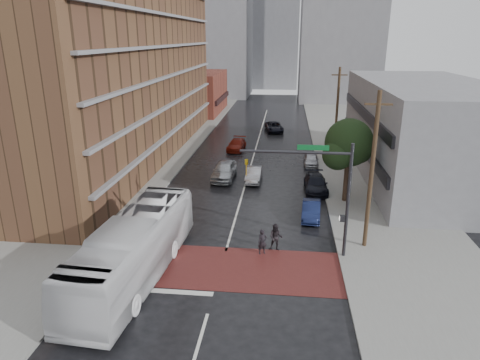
% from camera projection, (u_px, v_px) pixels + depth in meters
% --- Properties ---
extents(ground, '(160.00, 160.00, 0.00)m').
position_uv_depth(ground, '(220.00, 272.00, 24.70)').
color(ground, black).
rests_on(ground, ground).
extents(crosswalk, '(14.00, 5.00, 0.02)m').
position_uv_depth(crosswalk, '(221.00, 267.00, 25.16)').
color(crosswalk, maroon).
rests_on(crosswalk, ground).
extents(sidewalk_west, '(9.00, 90.00, 0.15)m').
position_uv_depth(sidewalk_west, '(154.00, 153.00, 49.40)').
color(sidewalk_west, gray).
rests_on(sidewalk_west, ground).
extents(sidewalk_east, '(9.00, 90.00, 0.15)m').
position_uv_depth(sidewalk_east, '(357.00, 159.00, 47.07)').
color(sidewalk_east, gray).
rests_on(sidewalk_east, ground).
extents(apartment_block, '(10.00, 44.00, 28.00)m').
position_uv_depth(apartment_block, '(119.00, 25.00, 44.27)').
color(apartment_block, brown).
rests_on(apartment_block, ground).
extents(storefront_west, '(8.00, 16.00, 7.00)m').
position_uv_depth(storefront_west, '(199.00, 93.00, 75.69)').
color(storefront_west, brown).
rests_on(storefront_west, ground).
extents(building_east, '(11.00, 26.00, 9.00)m').
position_uv_depth(building_east, '(423.00, 130.00, 40.44)').
color(building_east, gray).
rests_on(building_east, ground).
extents(distant_tower_west, '(18.00, 16.00, 32.00)m').
position_uv_depth(distant_tower_west, '(210.00, 22.00, 94.53)').
color(distant_tower_west, gray).
rests_on(distant_tower_west, ground).
extents(distant_tower_east, '(16.00, 14.00, 36.00)m').
position_uv_depth(distant_tower_east, '(342.00, 10.00, 85.40)').
color(distant_tower_east, gray).
rests_on(distant_tower_east, ground).
extents(distant_tower_center, '(12.00, 10.00, 24.00)m').
position_uv_depth(distant_tower_center, '(275.00, 40.00, 110.41)').
color(distant_tower_center, gray).
rests_on(distant_tower_center, ground).
extents(street_tree, '(4.20, 4.10, 6.90)m').
position_uv_depth(street_tree, '(349.00, 146.00, 33.67)').
color(street_tree, '#332319').
rests_on(street_tree, ground).
extents(signal_mast, '(6.50, 0.30, 7.20)m').
position_uv_depth(signal_mast, '(324.00, 184.00, 24.95)').
color(signal_mast, '#2D2D33').
rests_on(signal_mast, ground).
extents(utility_pole_near, '(1.60, 0.26, 10.00)m').
position_uv_depth(utility_pole_near, '(372.00, 171.00, 25.94)').
color(utility_pole_near, '#473321').
rests_on(utility_pole_near, ground).
extents(utility_pole_far, '(1.60, 0.26, 10.00)m').
position_uv_depth(utility_pole_far, '(337.00, 115.00, 44.79)').
color(utility_pole_far, '#473321').
rests_on(utility_pole_far, ground).
extents(transit_bus, '(3.84, 12.89, 3.54)m').
position_uv_depth(transit_bus, '(135.00, 248.00, 23.66)').
color(transit_bus, silver).
rests_on(transit_bus, ground).
extents(pedestrian_a, '(0.70, 0.59, 1.62)m').
position_uv_depth(pedestrian_a, '(262.00, 242.00, 26.51)').
color(pedestrian_a, black).
rests_on(pedestrian_a, ground).
extents(pedestrian_b, '(0.93, 0.76, 1.79)m').
position_uv_depth(pedestrian_b, '(276.00, 237.00, 26.92)').
color(pedestrian_b, black).
rests_on(pedestrian_b, ground).
extents(car_travel_a, '(2.22, 5.05, 1.69)m').
position_uv_depth(car_travel_a, '(224.00, 171.00, 40.52)').
color(car_travel_a, '#B8BBC0').
rests_on(car_travel_a, ground).
extents(car_travel_b, '(1.46, 3.97, 1.30)m').
position_uv_depth(car_travel_b, '(254.00, 174.00, 40.00)').
color(car_travel_b, '#B7B8BF').
rests_on(car_travel_b, ground).
extents(car_travel_c, '(2.18, 4.61, 1.30)m').
position_uv_depth(car_travel_c, '(237.00, 145.00, 51.06)').
color(car_travel_c, maroon).
rests_on(car_travel_c, ground).
extents(suv_travel, '(3.06, 5.22, 1.36)m').
position_uv_depth(suv_travel, '(274.00, 127.00, 60.95)').
color(suv_travel, black).
rests_on(suv_travel, ground).
extents(car_parked_near, '(1.56, 3.85, 1.24)m').
position_uv_depth(car_parked_near, '(311.00, 210.00, 31.82)').
color(car_parked_near, '#121C42').
rests_on(car_parked_near, ground).
extents(car_parked_mid, '(2.05, 4.79, 1.37)m').
position_uv_depth(car_parked_mid, '(316.00, 184.00, 37.35)').
color(car_parked_mid, black).
rests_on(car_parked_mid, ground).
extents(car_parked_far, '(1.62, 3.80, 1.28)m').
position_uv_depth(car_parked_far, '(311.00, 160.00, 44.90)').
color(car_parked_far, '#ACADB3').
rests_on(car_parked_far, ground).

